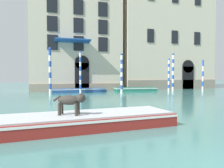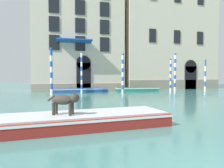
{
  "view_description": "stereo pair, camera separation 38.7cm",
  "coord_description": "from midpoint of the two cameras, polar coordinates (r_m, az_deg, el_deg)",
  "views": [
    {
      "loc": [
        -3.58,
        -2.44,
        1.93
      ],
      "look_at": [
        1.53,
        14.21,
        1.2
      ],
      "focal_mm": 35.0,
      "sensor_mm": 36.0,
      "label": 1
    },
    {
      "loc": [
        -3.21,
        -2.55,
        1.93
      ],
      "look_at": [
        1.53,
        14.21,
        1.2
      ],
      "focal_mm": 35.0,
      "sensor_mm": 36.0,
      "label": 2
    }
  ],
  "objects": [
    {
      "name": "boat_foreground",
      "position": [
        8.18,
        -7.17,
        -9.3
      ],
      "size": [
        6.78,
        2.45,
        0.52
      ],
      "rotation": [
        0.0,
        0.0,
        0.06
      ],
      "color": "maroon",
      "rests_on": "ground_plane"
    },
    {
      "name": "palazzo_left",
      "position": [
        29.19,
        -8.73,
        12.91
      ],
      "size": [
        10.93,
        7.4,
        14.56
      ],
      "color": "beige",
      "rests_on": "ground_plane"
    },
    {
      "name": "mooring_pole_0",
      "position": [
        27.49,
        23.54,
        2.07
      ],
      "size": [
        0.19,
        0.19,
        3.7
      ],
      "color": "white",
      "rests_on": "ground_plane"
    },
    {
      "name": "dog_on_deck",
      "position": [
        7.84,
        -10.74,
        -4.22
      ],
      "size": [
        1.1,
        0.68,
        0.79
      ],
      "rotation": [
        0.0,
        0.0,
        -0.44
      ],
      "color": "#332D28",
      "rests_on": "boat_foreground"
    },
    {
      "name": "mooring_pole_4",
      "position": [
        22.78,
        -7.48,
        3.09
      ],
      "size": [
        0.2,
        0.2,
        4.39
      ],
      "color": "white",
      "rests_on": "ground_plane"
    },
    {
      "name": "palazzo_right",
      "position": [
        33.46,
        14.14,
        13.59
      ],
      "size": [
        13.28,
        6.13,
        16.96
      ],
      "color": "beige",
      "rests_on": "ground_plane"
    },
    {
      "name": "mooring_pole_5",
      "position": [
        25.79,
        15.48,
        2.29
      ],
      "size": [
        0.21,
        0.21,
        3.8
      ],
      "color": "white",
      "rests_on": "ground_plane"
    },
    {
      "name": "mooring_pole_1",
      "position": [
        22.38,
        3.31,
        2.82
      ],
      "size": [
        0.24,
        0.24,
        4.15
      ],
      "color": "white",
      "rests_on": "ground_plane"
    },
    {
      "name": "boat_moored_near_palazzo",
      "position": [
        24.42,
        -7.92,
        -1.63
      ],
      "size": [
        6.18,
        1.78,
        0.42
      ],
      "rotation": [
        0.0,
        0.0,
        0.04
      ],
      "color": "#234C8C",
      "rests_on": "ground_plane"
    },
    {
      "name": "mooring_pole_3",
      "position": [
        27.21,
        16.53,
        3.06
      ],
      "size": [
        0.27,
        0.27,
        4.54
      ],
      "color": "white",
      "rests_on": "ground_plane"
    },
    {
      "name": "mooring_pole_2",
      "position": [
        22.0,
        -15.08,
        3.32
      ],
      "size": [
        0.26,
        0.26,
        4.58
      ],
      "color": "white",
      "rests_on": "ground_plane"
    },
    {
      "name": "boat_moored_far",
      "position": [
        25.94,
        6.92,
        -1.39
      ],
      "size": [
        5.03,
        2.24,
        0.42
      ],
      "rotation": [
        0.0,
        0.0,
        -0.1
      ],
      "color": "#1E6651",
      "rests_on": "ground_plane"
    }
  ]
}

